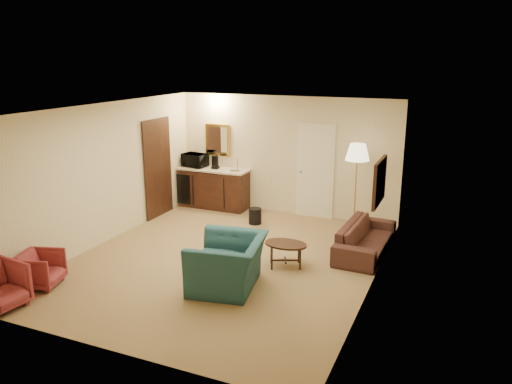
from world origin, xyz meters
TOP-DOWN VIEW (x-y plane):
  - ground at (0.00, 0.00)m, footprint 6.00×6.00m
  - room_walls at (-0.10, 0.77)m, footprint 5.02×6.01m
  - wetbar_cabinet at (-1.65, 2.72)m, footprint 1.64×0.58m
  - sofa at (2.15, 1.30)m, footprint 0.63×1.89m
  - teal_armchair at (0.50, -0.90)m, footprint 0.97×1.31m
  - rose_chair_near at (-2.15, -2.00)m, footprint 0.70×0.72m
  - coffee_table at (1.04, 0.17)m, footprint 0.85×0.73m
  - floor_lamp at (1.70, 2.40)m, footprint 0.56×0.56m
  - waste_bin at (-0.30, 2.00)m, footprint 0.32×0.32m
  - microwave at (-2.15, 2.74)m, footprint 0.60×0.39m
  - coffee_maker at (-1.61, 2.74)m, footprint 0.20×0.20m

SIDE VIEW (x-z plane):
  - ground at x=0.00m, z-range 0.00..0.00m
  - waste_bin at x=-0.30m, z-range 0.00..0.33m
  - coffee_table at x=1.04m, z-range 0.00..0.41m
  - rose_chair_near at x=-2.15m, z-range 0.00..0.60m
  - sofa at x=2.15m, z-range 0.00..0.73m
  - wetbar_cabinet at x=-1.65m, z-range 0.00..0.92m
  - teal_armchair at x=0.50m, z-range 0.00..1.04m
  - floor_lamp at x=1.70m, z-range 0.00..1.78m
  - coffee_maker at x=-1.61m, z-range 0.92..1.22m
  - microwave at x=-2.15m, z-range 0.92..1.30m
  - room_walls at x=-0.10m, z-range 0.41..3.02m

